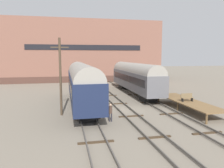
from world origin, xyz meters
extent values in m
plane|color=slate|center=(0.00, 0.00, 0.00)|extent=(200.00, 200.00, 0.00)
cube|color=#4C4742|center=(-5.19, 0.00, 0.18)|extent=(0.08, 60.00, 0.16)
cube|color=#4C4742|center=(-3.75, 0.00, 0.18)|extent=(0.08, 60.00, 0.16)
cube|color=#3D2D1E|center=(-4.47, -9.00, 0.05)|extent=(2.60, 0.24, 0.10)
cube|color=#3D2D1E|center=(-4.47, -3.00, 0.05)|extent=(2.60, 0.24, 0.10)
cube|color=#3D2D1E|center=(-4.47, 3.00, 0.05)|extent=(2.60, 0.24, 0.10)
cube|color=#3D2D1E|center=(-4.47, 9.00, 0.05)|extent=(2.60, 0.24, 0.10)
cube|color=#3D2D1E|center=(-4.47, 15.00, 0.05)|extent=(2.60, 0.24, 0.10)
cube|color=#3D2D1E|center=(-4.47, 21.00, 0.05)|extent=(2.60, 0.24, 0.10)
cube|color=#3D2D1E|center=(-4.47, 27.00, 0.05)|extent=(2.60, 0.24, 0.10)
cube|color=#4C4742|center=(-0.72, 0.00, 0.18)|extent=(0.08, 60.00, 0.16)
cube|color=#4C4742|center=(0.72, 0.00, 0.18)|extent=(0.08, 60.00, 0.16)
cube|color=#3D2D1E|center=(0.00, -9.00, 0.05)|extent=(2.60, 0.24, 0.10)
cube|color=#3D2D1E|center=(0.00, -3.00, 0.05)|extent=(2.60, 0.24, 0.10)
cube|color=#3D2D1E|center=(0.00, 3.00, 0.05)|extent=(2.60, 0.24, 0.10)
cube|color=#3D2D1E|center=(0.00, 9.00, 0.05)|extent=(2.60, 0.24, 0.10)
cube|color=#3D2D1E|center=(0.00, 15.00, 0.05)|extent=(2.60, 0.24, 0.10)
cube|color=#3D2D1E|center=(0.00, 21.00, 0.05)|extent=(2.60, 0.24, 0.10)
cube|color=#3D2D1E|center=(0.00, 27.00, 0.05)|extent=(2.60, 0.24, 0.10)
cube|color=#4C4742|center=(3.75, 0.00, 0.18)|extent=(0.08, 60.00, 0.16)
cube|color=#4C4742|center=(5.19, 0.00, 0.18)|extent=(0.08, 60.00, 0.16)
cube|color=#3D2D1E|center=(4.47, -9.00, 0.05)|extent=(2.60, 0.24, 0.10)
cube|color=#3D2D1E|center=(4.47, -3.00, 0.05)|extent=(2.60, 0.24, 0.10)
cube|color=#3D2D1E|center=(4.47, 3.00, 0.05)|extent=(2.60, 0.24, 0.10)
cube|color=#3D2D1E|center=(4.47, 9.00, 0.05)|extent=(2.60, 0.24, 0.10)
cube|color=#3D2D1E|center=(4.47, 15.00, 0.05)|extent=(2.60, 0.24, 0.10)
cube|color=#3D2D1E|center=(4.47, 21.00, 0.05)|extent=(2.60, 0.24, 0.10)
cube|color=#3D2D1E|center=(4.47, 27.00, 0.05)|extent=(2.60, 0.24, 0.10)
cube|color=black|center=(-4.47, 8.82, 0.50)|extent=(1.80, 2.40, 1.00)
cube|color=black|center=(-4.47, -3.04, 0.50)|extent=(1.80, 2.40, 1.00)
cube|color=#192342|center=(-4.47, 2.89, 2.43)|extent=(2.98, 18.23, 2.85)
cube|color=black|center=(-4.47, 2.89, 2.77)|extent=(3.02, 16.77, 1.03)
cylinder|color=gray|center=(-4.47, 2.89, 3.85)|extent=(2.83, 17.87, 2.83)
cube|color=black|center=(4.47, 15.69, 0.50)|extent=(1.80, 2.40, 1.00)
cube|color=black|center=(4.47, 3.76, 0.50)|extent=(1.80, 2.40, 1.00)
cube|color=slate|center=(4.47, 9.72, 2.35)|extent=(2.85, 18.36, 2.71)
cube|color=black|center=(4.47, 9.72, 2.68)|extent=(2.89, 16.89, 0.97)
cylinder|color=gray|center=(4.47, 9.72, 3.71)|extent=(2.71, 17.99, 2.71)
cube|color=brown|center=(7.17, -1.64, 0.98)|extent=(2.76, 10.70, 0.10)
cylinder|color=brown|center=(5.94, -6.84, 0.46)|extent=(0.20, 0.20, 0.93)
cylinder|color=brown|center=(5.94, 3.56, 0.46)|extent=(0.20, 0.20, 0.93)
cylinder|color=brown|center=(8.40, 3.56, 0.46)|extent=(0.20, 0.20, 0.93)
cylinder|color=brown|center=(5.94, -1.64, 0.46)|extent=(0.20, 0.20, 0.93)
cylinder|color=brown|center=(8.40, -1.64, 0.46)|extent=(0.20, 0.20, 0.93)
cube|color=brown|center=(6.98, -1.83, 1.46)|extent=(1.40, 0.40, 0.06)
cube|color=brown|center=(6.98, -1.66, 1.71)|extent=(1.40, 0.06, 0.45)
cube|color=black|center=(6.38, -1.83, 1.23)|extent=(0.06, 0.40, 0.40)
cube|color=black|center=(7.57, -1.83, 1.23)|extent=(0.06, 0.40, 0.40)
cylinder|color=#282833|center=(-2.52, -4.22, 0.41)|extent=(0.12, 0.12, 0.81)
cylinder|color=#282833|center=(-2.32, -4.22, 0.41)|extent=(0.12, 0.12, 0.81)
cylinder|color=#4C382D|center=(-2.42, -4.22, 1.15)|extent=(0.32, 0.32, 0.68)
sphere|color=tan|center=(-2.42, -4.22, 1.60)|extent=(0.22, 0.22, 0.22)
cylinder|color=#473828|center=(-6.97, -0.90, 3.99)|extent=(0.24, 0.24, 7.98)
cube|color=#473828|center=(-6.97, -0.90, 7.03)|extent=(1.80, 0.12, 0.12)
cube|color=#4F342A|center=(-1.73, 32.61, 0.74)|extent=(38.08, 10.06, 1.48)
cube|color=brown|center=(-1.73, 32.61, 8.14)|extent=(38.08, 10.06, 13.32)
cube|color=black|center=(-1.73, 27.53, 8.14)|extent=(26.66, 0.10, 1.20)
camera|label=1|loc=(-6.49, -23.79, 6.14)|focal=35.00mm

